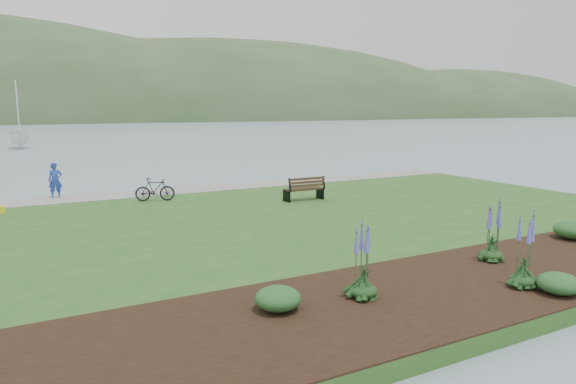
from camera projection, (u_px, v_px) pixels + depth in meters
name	position (u px, v px, depth m)	size (l,w,h in m)	color
ground	(223.00, 227.00, 19.71)	(600.00, 600.00, 0.00)	gray
lawn	(244.00, 233.00, 17.94)	(34.00, 20.00, 0.40)	#26521D
shoreline_path	(173.00, 191.00, 25.64)	(34.00, 2.20, 0.03)	gray
garden_bed	(483.00, 278.00, 12.52)	(24.00, 4.40, 0.04)	black
far_hillside	(99.00, 121.00, 176.80)	(580.00, 80.00, 38.00)	#34502D
park_bench	(305.00, 188.00, 23.03)	(1.81, 0.76, 1.11)	#2F2012
person	(55.00, 177.00, 23.53)	(0.70, 0.48, 1.94)	#223D9E
bicycle_b	(155.00, 190.00, 22.89)	(1.72, 0.50, 1.04)	black
sailboat	(21.00, 148.00, 57.97)	(9.18, 9.34, 24.19)	silver
pannier	(3.00, 210.00, 20.25)	(0.18, 0.28, 0.30)	yellow
echium_0	(525.00, 259.00, 11.74)	(0.62, 0.62, 1.83)	#133614
echium_1	(492.00, 235.00, 13.79)	(0.62, 0.62, 1.77)	#133614
echium_4	(364.00, 263.00, 11.05)	(0.62, 0.62, 1.96)	#133614
shrub_0	(278.00, 298.00, 10.47)	(0.96, 0.96, 0.48)	#1E4C21
shrub_1	(559.00, 283.00, 11.39)	(0.93, 0.93, 0.46)	#1E4C21
shrub_2	(573.00, 230.00, 16.17)	(1.13, 1.13, 0.57)	#1E4C21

